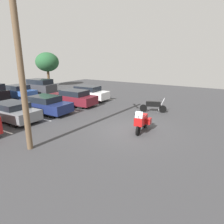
# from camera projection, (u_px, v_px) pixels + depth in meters

# --- Properties ---
(ground) EXTENTS (44.00, 44.00, 0.10)m
(ground) POSITION_uv_depth(u_px,v_px,m) (132.00, 131.00, 12.61)
(ground) COLOR #38383A
(motorcycle_touring) EXTENTS (2.10, 0.98, 1.45)m
(motorcycle_touring) POSITION_uv_depth(u_px,v_px,m) (142.00, 121.00, 12.11)
(motorcycle_touring) COLOR black
(motorcycle_touring) RESTS_ON ground
(motorcycle_second) EXTENTS (0.96, 2.11, 1.25)m
(motorcycle_second) POSITION_uv_depth(u_px,v_px,m) (153.00, 106.00, 16.52)
(motorcycle_second) COLOR black
(motorcycle_second) RESTS_ON ground
(parking_stripes) EXTENTS (17.82, 4.83, 0.01)m
(parking_stripes) POSITION_uv_depth(u_px,v_px,m) (30.00, 116.00, 15.56)
(parking_stripes) COLOR silver
(parking_stripes) RESTS_ON ground
(car_grey) EXTENTS (1.86, 4.78, 1.35)m
(car_grey) POSITION_uv_depth(u_px,v_px,m) (11.00, 111.00, 14.36)
(car_grey) COLOR slate
(car_grey) RESTS_ON ground
(car_navy) EXTENTS (2.11, 4.92, 1.42)m
(car_navy) POSITION_uv_depth(u_px,v_px,m) (44.00, 104.00, 16.36)
(car_navy) COLOR navy
(car_navy) RESTS_ON ground
(car_maroon) EXTENTS (1.97, 4.86, 1.48)m
(car_maroon) POSITION_uv_depth(u_px,v_px,m) (73.00, 98.00, 18.94)
(car_maroon) COLOR maroon
(car_maroon) RESTS_ON ground
(car_white) EXTENTS (2.02, 4.89, 1.51)m
(car_white) POSITION_uv_depth(u_px,v_px,m) (87.00, 93.00, 21.31)
(car_white) COLOR white
(car_white) RESTS_ON ground
(car_far_blue) EXTENTS (1.98, 4.83, 1.50)m
(car_far_blue) POSITION_uv_depth(u_px,v_px,m) (18.00, 92.00, 22.18)
(car_far_blue) COLOR #2D519E
(car_far_blue) RESTS_ON ground
(car_far_charcoal) EXTENTS (2.12, 4.40, 1.88)m
(car_far_charcoal) POSITION_uv_depth(u_px,v_px,m) (39.00, 87.00, 24.54)
(car_far_charcoal) COLOR #38383D
(car_far_charcoal) RESTS_ON ground
(utility_pole) EXTENTS (1.48, 1.22, 9.27)m
(utility_pole) POSITION_uv_depth(u_px,v_px,m) (18.00, 50.00, 8.76)
(utility_pole) COLOR brown
(utility_pole) RESTS_ON ground
(tree_far_right) EXTENTS (3.51, 3.51, 5.21)m
(tree_far_right) POSITION_uv_depth(u_px,v_px,m) (47.00, 62.00, 30.50)
(tree_far_right) COLOR #4C3823
(tree_far_right) RESTS_ON ground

